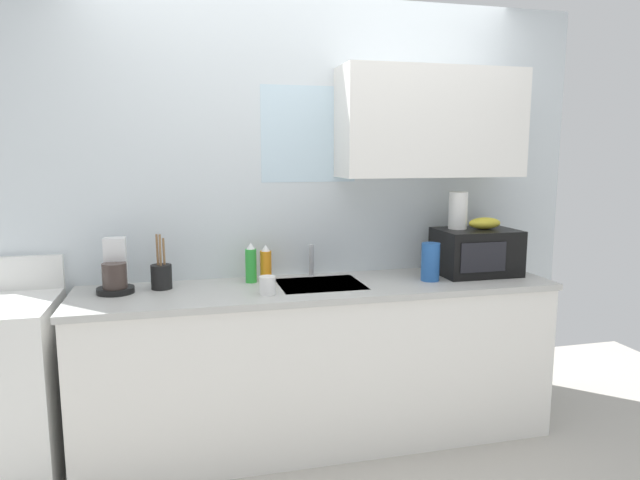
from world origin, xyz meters
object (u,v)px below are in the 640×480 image
(coffee_maker, at_px, (115,272))
(utensil_crock, at_px, (161,276))
(cereal_canister, at_px, (430,262))
(dish_soap_bottle_orange, at_px, (266,264))
(mug_white, at_px, (268,285))
(microwave, at_px, (476,252))
(dish_soap_bottle_green, at_px, (251,264))
(banana_bunch, at_px, (485,223))
(paper_towel_roll, at_px, (458,210))

(coffee_maker, distance_m, utensil_crock, 0.23)
(coffee_maker, relative_size, cereal_canister, 1.30)
(dish_soap_bottle_orange, distance_m, mug_white, 0.33)
(microwave, height_order, dish_soap_bottle_orange, microwave)
(microwave, relative_size, dish_soap_bottle_green, 2.05)
(microwave, relative_size, banana_bunch, 2.30)
(cereal_canister, relative_size, utensil_crock, 0.73)
(coffee_maker, height_order, dish_soap_bottle_green, coffee_maker)
(microwave, xyz_separation_m, utensil_crock, (-1.81, 0.07, -0.06))
(dish_soap_bottle_orange, distance_m, dish_soap_bottle_green, 0.09)
(dish_soap_bottle_green, height_order, mug_white, dish_soap_bottle_green)
(paper_towel_roll, distance_m, coffee_maker, 1.96)
(cereal_canister, relative_size, mug_white, 2.27)
(paper_towel_roll, distance_m, cereal_canister, 0.39)
(banana_bunch, bearing_deg, coffee_maker, 178.41)
(paper_towel_roll, height_order, mug_white, paper_towel_roll)
(microwave, bearing_deg, paper_towel_roll, 152.62)
(microwave, distance_m, utensil_crock, 1.82)
(banana_bunch, bearing_deg, dish_soap_bottle_orange, 174.27)
(microwave, bearing_deg, coffee_maker, 178.32)
(dish_soap_bottle_green, bearing_deg, paper_towel_roll, -2.51)
(coffee_maker, relative_size, utensil_crock, 0.94)
(coffee_maker, relative_size, dish_soap_bottle_orange, 1.37)
(dish_soap_bottle_orange, xyz_separation_m, mug_white, (-0.04, -0.32, -0.05))
(microwave, bearing_deg, banana_bunch, 1.77)
(paper_towel_roll, bearing_deg, banana_bunch, -18.43)
(banana_bunch, relative_size, mug_white, 2.11)
(mug_white, relative_size, utensil_crock, 0.32)
(banana_bunch, xyz_separation_m, utensil_crock, (-1.86, 0.07, -0.23))
(paper_towel_roll, height_order, dish_soap_bottle_orange, paper_towel_roll)
(paper_towel_roll, relative_size, cereal_canister, 1.02)
(utensil_crock, bearing_deg, mug_white, -26.10)
(dish_soap_bottle_green, relative_size, utensil_crock, 0.75)
(paper_towel_roll, relative_size, utensil_crock, 0.74)
(microwave, height_order, banana_bunch, banana_bunch)
(dish_soap_bottle_green, xyz_separation_m, utensil_crock, (-0.48, -0.03, -0.03))
(microwave, xyz_separation_m, coffee_maker, (-2.04, 0.06, -0.03))
(coffee_maker, distance_m, dish_soap_bottle_green, 0.71)
(mug_white, height_order, utensil_crock, utensil_crock)
(dish_soap_bottle_green, distance_m, utensil_crock, 0.49)
(cereal_canister, bearing_deg, utensil_crock, 173.43)
(microwave, xyz_separation_m, dish_soap_bottle_orange, (-1.24, 0.13, -0.04))
(paper_towel_roll, xyz_separation_m, dish_soap_bottle_green, (-1.23, 0.05, -0.27))
(utensil_crock, bearing_deg, dish_soap_bottle_orange, 6.02)
(coffee_maker, distance_m, mug_white, 0.80)
(microwave, height_order, utensil_crock, utensil_crock)
(paper_towel_roll, bearing_deg, cereal_canister, -147.99)
(dish_soap_bottle_orange, distance_m, cereal_canister, 0.93)
(dish_soap_bottle_green, xyz_separation_m, mug_white, (0.05, -0.29, -0.06))
(paper_towel_roll, relative_size, dish_soap_bottle_green, 0.98)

